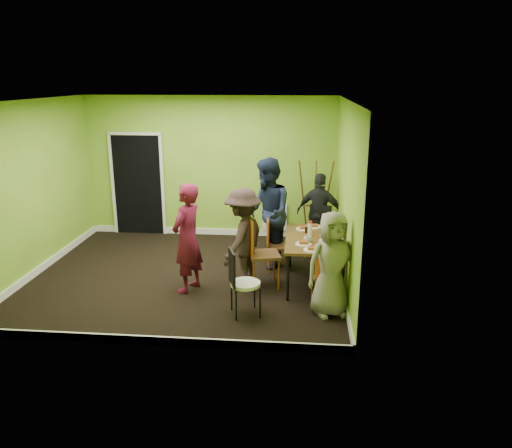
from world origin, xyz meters
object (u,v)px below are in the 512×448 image
(chair_front_end, at_px, (327,271))
(dining_table, at_px, (315,241))
(person_left_near, at_px, (243,238))
(person_front_end, at_px, (332,264))
(chair_back_end, at_px, (319,220))
(chair_bentwood, at_px, (241,279))
(person_back_end, at_px, (320,213))
(person_standing, at_px, (187,238))
(thermos, at_px, (310,229))
(chair_left_near, at_px, (258,248))
(easel, at_px, (315,204))
(person_left_far, at_px, (268,213))
(orange_bottle, at_px, (307,231))
(chair_left_far, at_px, (274,242))
(blue_bottle, at_px, (326,238))

(chair_front_end, bearing_deg, dining_table, 94.39)
(person_left_near, distance_m, person_front_end, 1.55)
(chair_back_end, distance_m, person_left_near, 2.01)
(chair_bentwood, bearing_deg, person_back_end, 138.72)
(chair_back_end, bearing_deg, chair_front_end, 110.12)
(chair_bentwood, height_order, person_standing, person_standing)
(person_back_end, bearing_deg, chair_front_end, 107.13)
(thermos, height_order, person_standing, person_standing)
(chair_front_end, height_order, person_standing, person_standing)
(chair_left_near, bearing_deg, person_standing, -90.44)
(dining_table, relative_size, person_front_end, 1.03)
(person_standing, height_order, person_back_end, person_standing)
(person_back_end, bearing_deg, easel, -59.94)
(dining_table, relative_size, person_left_near, 0.97)
(chair_front_end, xyz_separation_m, person_left_far, (-0.94, 1.49, 0.41))
(orange_bottle, distance_m, person_standing, 1.91)
(chair_back_end, height_order, person_left_far, person_left_far)
(chair_bentwood, bearing_deg, dining_table, 121.04)
(thermos, distance_m, person_front_end, 1.19)
(chair_left_far, distance_m, chair_left_near, 0.76)
(chair_left_near, bearing_deg, person_front_end, 36.88)
(chair_left_far, height_order, blue_bottle, blue_bottle)
(chair_left_near, relative_size, easel, 0.65)
(thermos, bearing_deg, chair_left_far, 143.39)
(thermos, relative_size, person_back_end, 0.14)
(blue_bottle, xyz_separation_m, person_left_near, (-1.25, 0.11, -0.08))
(person_back_end, bearing_deg, chair_left_near, 76.49)
(chair_back_end, xyz_separation_m, person_left_near, (-1.21, -1.60, 0.13))
(chair_left_near, bearing_deg, chair_back_end, 134.52)
(chair_left_far, height_order, person_front_end, person_front_end)
(chair_left_near, distance_m, chair_front_end, 1.18)
(chair_back_end, xyz_separation_m, person_standing, (-2.01, -1.84, 0.19))
(person_standing, bearing_deg, person_back_end, 155.24)
(person_left_near, bearing_deg, orange_bottle, 135.08)
(easel, relative_size, person_front_end, 1.15)
(blue_bottle, bearing_deg, person_left_far, 132.58)
(orange_bottle, distance_m, person_left_far, 0.82)
(chair_back_end, distance_m, person_front_end, 2.46)
(person_back_end, bearing_deg, chair_left_far, 67.96)
(orange_bottle, bearing_deg, chair_back_end, 78.74)
(thermos, bearing_deg, person_back_end, 82.07)
(easel, bearing_deg, chair_back_end, -80.80)
(person_standing, bearing_deg, chair_left_near, 124.56)
(chair_front_end, xyz_separation_m, person_back_end, (-0.04, 2.31, 0.22))
(blue_bottle, bearing_deg, person_standing, -176.58)
(chair_left_near, height_order, person_left_near, person_left_near)
(dining_table, distance_m, person_front_end, 1.08)
(chair_bentwood, bearing_deg, chair_left_near, 152.67)
(dining_table, height_order, chair_left_far, chair_left_far)
(easel, relative_size, person_back_end, 1.13)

